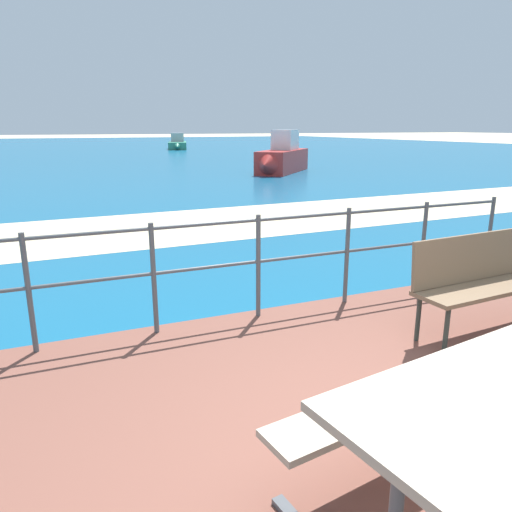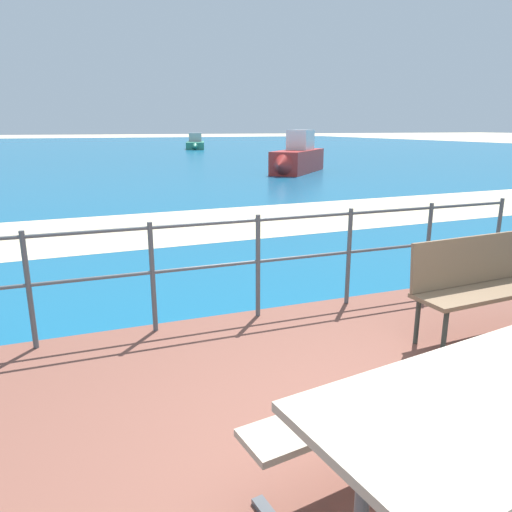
# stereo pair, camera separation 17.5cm
# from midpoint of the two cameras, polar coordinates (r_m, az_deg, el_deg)

# --- Properties ---
(ground_plane) EXTENTS (240.00, 240.00, 0.00)m
(ground_plane) POSITION_cam_midpoint_polar(r_m,az_deg,el_deg) (2.91, 19.84, -24.95)
(ground_plane) COLOR beige
(patio_paving) EXTENTS (6.40, 5.20, 0.06)m
(patio_paving) POSITION_cam_midpoint_polar(r_m,az_deg,el_deg) (2.89, 19.90, -24.49)
(patio_paving) COLOR brown
(patio_paving) RESTS_ON ground
(sea_water) EXTENTS (90.00, 90.00, 0.01)m
(sea_water) POSITION_cam_midpoint_polar(r_m,az_deg,el_deg) (41.63, -21.18, 11.63)
(sea_water) COLOR #145B84
(sea_water) RESTS_ON ground
(beach_strip) EXTENTS (54.07, 4.63, 0.01)m
(beach_strip) POSITION_cam_midpoint_polar(r_m,az_deg,el_deg) (9.17, -12.29, 3.30)
(beach_strip) COLOR beige
(beach_strip) RESTS_ON ground
(park_bench) EXTENTS (1.53, 0.50, 0.86)m
(park_bench) POSITION_cam_midpoint_polar(r_m,az_deg,el_deg) (4.63, 24.55, -2.00)
(park_bench) COLOR #7A6047
(park_bench) RESTS_ON patio_paving
(railing_fence) EXTENTS (5.94, 0.04, 0.99)m
(railing_fence) POSITION_cam_midpoint_polar(r_m,az_deg,el_deg) (4.49, -0.84, 0.17)
(railing_fence) COLOR #4C5156
(railing_fence) RESTS_ON patio_paving
(boat_near) EXTENTS (3.63, 3.78, 1.69)m
(boat_near) POSITION_cam_midpoint_polar(r_m,az_deg,el_deg) (20.01, 2.88, 11.57)
(boat_near) COLOR red
(boat_near) RESTS_ON sea_water
(boat_mid) EXTENTS (2.61, 5.39, 1.30)m
(boat_mid) POSITION_cam_midpoint_polar(r_m,az_deg,el_deg) (41.84, -9.41, 12.99)
(boat_mid) COLOR #338466
(boat_mid) RESTS_ON sea_water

